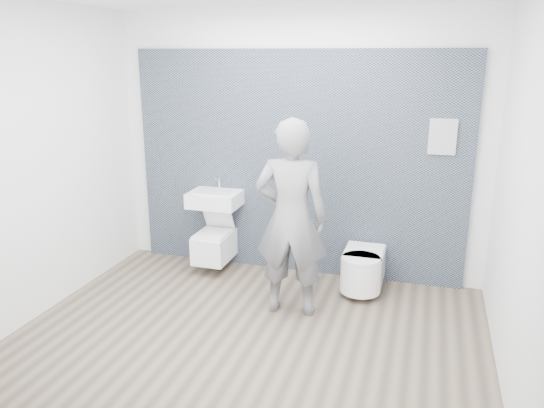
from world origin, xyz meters
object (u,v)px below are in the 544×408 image
(toilet_square, at_px, (214,244))
(toilet_rounded, at_px, (362,269))
(washbasin, at_px, (215,199))
(visitor, at_px, (291,218))

(toilet_square, xyz_separation_m, toilet_rounded, (1.66, -0.09, -0.06))
(washbasin, relative_size, visitor, 0.30)
(toilet_square, distance_m, visitor, 1.41)
(toilet_square, bearing_deg, washbasin, 90.00)
(toilet_square, relative_size, visitor, 0.36)
(toilet_square, height_order, visitor, visitor)
(visitor, bearing_deg, toilet_rounded, -139.63)
(toilet_rounded, height_order, visitor, visitor)
(toilet_square, bearing_deg, toilet_rounded, -3.07)
(washbasin, distance_m, toilet_rounded, 1.76)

